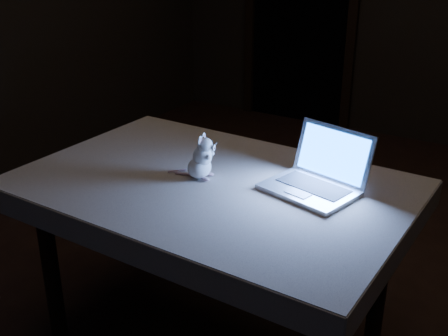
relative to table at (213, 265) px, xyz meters
The scene contains 6 objects.
floor 0.64m from the table, 76.40° to the left, with size 5.00×5.00×0.00m, color black.
doorway 3.23m from the table, 108.05° to the left, with size 1.06×0.36×2.13m, color black, non-canonical shape.
table is the anchor object (origin of this frame).
tablecloth 0.33m from the table, 59.82° to the left, with size 1.49×1.00×0.10m, color beige, non-canonical shape.
laptop 0.62m from the table, 16.15° to the left, with size 0.33×0.29×0.22m, color silver, non-canonical shape.
plush_mouse 0.47m from the table, behind, with size 0.13×0.13×0.18m, color white, non-canonical shape.
Camera 1 is at (0.94, -2.17, 1.66)m, focal length 45.00 mm.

